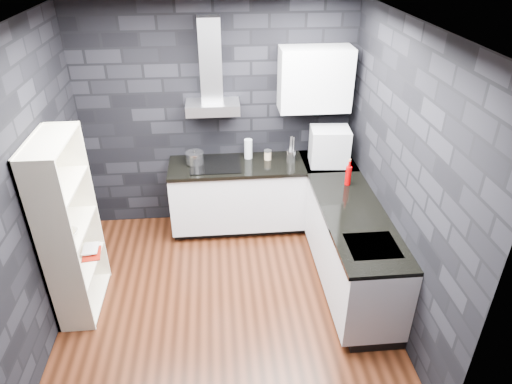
{
  "coord_description": "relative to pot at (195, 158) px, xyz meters",
  "views": [
    {
      "loc": [
        -0.01,
        -3.51,
        3.32
      ],
      "look_at": [
        0.35,
        0.45,
        1.0
      ],
      "focal_mm": 32.0,
      "sensor_mm": 36.0,
      "label": 1
    }
  ],
  "objects": [
    {
      "name": "counter_back_top",
      "position": [
        0.79,
        -0.06,
        -0.09
      ],
      "size": [
        2.2,
        0.62,
        0.04
      ],
      "primitive_type": "cube",
      "color": "black",
      "rests_on": "counter_back_cab"
    },
    {
      "name": "counter_right_top",
      "position": [
        1.58,
        -1.25,
        -0.09
      ],
      "size": [
        0.62,
        1.8,
        0.04
      ],
      "primitive_type": "cube",
      "color": "black",
      "rests_on": "counter_right_cab"
    },
    {
      "name": "ground",
      "position": [
        0.29,
        -1.35,
        -0.97
      ],
      "size": [
        3.2,
        3.2,
        0.0
      ],
      "primitive_type": "plane",
      "color": "#441E0F"
    },
    {
      "name": "counter_right_cab",
      "position": [
        1.59,
        -1.25,
        -0.49
      ],
      "size": [
        0.6,
        1.8,
        0.76
      ],
      "primitive_type": "cube",
      "color": "silver",
      "rests_on": "ground"
    },
    {
      "name": "wall_back",
      "position": [
        0.29,
        0.28,
        0.38
      ],
      "size": [
        3.2,
        0.05,
        2.7
      ],
      "primitive_type": "cube",
      "color": "black",
      "rests_on": "ground"
    },
    {
      "name": "storage_jar",
      "position": [
        0.87,
        0.04,
        -0.02
      ],
      "size": [
        0.1,
        0.1,
        0.1
      ],
      "primitive_type": "cylinder",
      "rotation": [
        0.0,
        0.0,
        0.14
      ],
      "color": "tan",
      "rests_on": "counter_back_top"
    },
    {
      "name": "counter_corner_top",
      "position": [
        1.59,
        -0.05,
        -0.09
      ],
      "size": [
        0.62,
        0.62,
        0.04
      ],
      "primitive_type": "cube",
      "color": "black",
      "rests_on": "counter_right_cab"
    },
    {
      "name": "counter_back_cab",
      "position": [
        0.79,
        -0.05,
        -0.49
      ],
      "size": [
        2.2,
        0.6,
        0.76
      ],
      "primitive_type": "cube",
      "color": "silver",
      "rests_on": "ground"
    },
    {
      "name": "glass_vase",
      "position": [
        0.64,
        0.1,
        0.05
      ],
      "size": [
        0.1,
        0.1,
        0.24
      ],
      "primitive_type": "cylinder",
      "rotation": [
        0.0,
        0.0,
        -0.07
      ],
      "color": "silver",
      "rests_on": "counter_back_top"
    },
    {
      "name": "ceiling",
      "position": [
        0.29,
        -1.35,
        1.73
      ],
      "size": [
        3.2,
        3.2,
        0.0
      ],
      "primitive_type": "plane",
      "rotation": [
        3.14,
        0.0,
        0.0
      ],
      "color": "white"
    },
    {
      "name": "wall_left",
      "position": [
        -1.34,
        -1.35,
        0.38
      ],
      "size": [
        0.05,
        3.2,
        2.7
      ],
      "primitive_type": "cube",
      "color": "black",
      "rests_on": "ground"
    },
    {
      "name": "toekick_back",
      "position": [
        0.79,
        -0.01,
        -0.92
      ],
      "size": [
        2.18,
        0.5,
        0.1
      ],
      "primitive_type": "cube",
      "color": "black",
      "rests_on": "ground"
    },
    {
      "name": "bookshelf",
      "position": [
        -1.13,
        -1.25,
        -0.07
      ],
      "size": [
        0.43,
        0.83,
        1.8
      ],
      "primitive_type": "cube",
      "rotation": [
        0.0,
        0.0,
        -0.11
      ],
      "color": "#EEE7CA",
      "rests_on": "ground"
    },
    {
      "name": "cooktop",
      "position": [
        0.24,
        -0.05,
        -0.07
      ],
      "size": [
        0.58,
        0.5,
        0.01
      ],
      "primitive_type": "cube",
      "color": "black",
      "rests_on": "counter_back_top"
    },
    {
      "name": "utensil_crock",
      "position": [
        1.14,
        -0.04,
        -0.0
      ],
      "size": [
        0.12,
        0.12,
        0.14
      ],
      "primitive_type": "cylinder",
      "rotation": [
        0.0,
        0.0,
        -0.14
      ],
      "color": "silver",
      "rests_on": "counter_back_top"
    },
    {
      "name": "wall_right",
      "position": [
        1.91,
        -1.35,
        0.38
      ],
      "size": [
        0.05,
        3.2,
        2.7
      ],
      "primitive_type": "cube",
      "color": "black",
      "rests_on": "ground"
    },
    {
      "name": "pot",
      "position": [
        0.0,
        0.0,
        0.0
      ],
      "size": [
        0.23,
        0.23,
        0.12
      ],
      "primitive_type": "cylinder",
      "rotation": [
        0.0,
        0.0,
        -0.14
      ],
      "color": "silver",
      "rests_on": "cooktop"
    },
    {
      "name": "book_second",
      "position": [
        -1.13,
        -1.03,
        -0.38
      ],
      "size": [
        0.15,
        0.03,
        0.21
      ],
      "primitive_type": "imported",
      "rotation": [
        0.0,
        0.0,
        0.07
      ],
      "color": "#B2B2B2",
      "rests_on": "bookshelf"
    },
    {
      "name": "red_bottle",
      "position": [
        1.66,
        -0.65,
        0.03
      ],
      "size": [
        0.07,
        0.07,
        0.21
      ],
      "primitive_type": "cylinder",
      "rotation": [
        0.0,
        0.0,
        -0.19
      ],
      "color": "#980002",
      "rests_on": "counter_right_top"
    },
    {
      "name": "fruit_bowl",
      "position": [
        -1.13,
        -1.39,
        -0.04
      ],
      "size": [
        0.28,
        0.28,
        0.06
      ],
      "primitive_type": "imported",
      "rotation": [
        0.0,
        0.0,
        -0.26
      ],
      "color": "white",
      "rests_on": "bookshelf"
    },
    {
      "name": "book_red",
      "position": [
        -1.13,
        -1.08,
        -0.4
      ],
      "size": [
        0.18,
        0.05,
        0.24
      ],
      "primitive_type": "imported",
      "rotation": [
        0.0,
        0.0,
        0.14
      ],
      "color": "maroon",
      "rests_on": "bookshelf"
    },
    {
      "name": "sink_rim",
      "position": [
        1.59,
        -1.75,
        -0.08
      ],
      "size": [
        0.44,
        0.4,
        0.01
      ],
      "primitive_type": "cube",
      "color": "#B9B9BE",
      "rests_on": "counter_right_top"
    },
    {
      "name": "hood_body",
      "position": [
        0.24,
        0.08,
        0.59
      ],
      "size": [
        0.6,
        0.34,
        0.12
      ],
      "primitive_type": "cube",
      "color": "#B9B9BE",
      "rests_on": "wall_back"
    },
    {
      "name": "appliance_garage",
      "position": [
        1.56,
        -0.15,
        0.15
      ],
      "size": [
        0.46,
        0.37,
        0.44
      ],
      "primitive_type": "cube",
      "rotation": [
        0.0,
        0.0,
        -0.08
      ],
      "color": "#ABADB1",
      "rests_on": "counter_back_top"
    },
    {
      "name": "hood_chimney",
      "position": [
        0.24,
        0.15,
        1.1
      ],
      "size": [
        0.24,
        0.2,
        0.9
      ],
      "primitive_type": "cube",
      "color": "#B9B9BE",
      "rests_on": "hood_body"
    },
    {
      "name": "wall_front",
      "position": [
        0.29,
        -2.97,
        0.38
      ],
      "size": [
        3.2,
        0.05,
        2.7
      ],
      "primitive_type": "cube",
      "color": "black",
      "rests_on": "ground"
    },
    {
      "name": "upper_cabinet",
      "position": [
        1.39,
        0.08,
        0.88
      ],
      "size": [
        0.8,
        0.35,
        0.7
      ],
      "primitive_type": "cube",
      "color": "silver",
      "rests_on": "wall_back"
    },
    {
      "name": "toekick_right",
      "position": [
        1.63,
        -1.25,
        -0.92
      ],
      "size": [
        0.5,
        1.78,
        0.1
      ],
      "primitive_type": "cube",
      "color": "black",
      "rests_on": "ground"
    }
  ]
}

